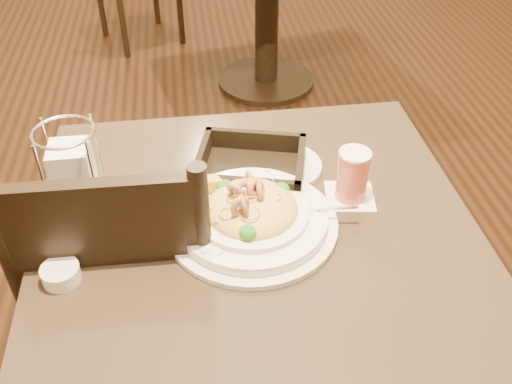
{
  "coord_description": "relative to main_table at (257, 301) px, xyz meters",
  "views": [
    {
      "loc": [
        -0.12,
        -0.84,
        1.51
      ],
      "look_at": [
        0.0,
        0.02,
        0.8
      ],
      "focal_mm": 40.0,
      "sensor_mm": 36.0,
      "label": 1
    }
  ],
  "objects": [
    {
      "name": "butter_ramekin",
      "position": [
        -0.38,
        -0.09,
        0.24
      ],
      "size": [
        0.07,
        0.07,
        0.03
      ],
      "primitive_type": "cylinder",
      "rotation": [
        0.0,
        0.0,
        0.03
      ],
      "color": "white",
      "rests_on": "main_table"
    },
    {
      "name": "napkin_caddy",
      "position": [
        -0.36,
        0.12,
        0.31
      ],
      "size": [
        0.12,
        0.12,
        0.2
      ],
      "rotation": [
        0.0,
        0.0,
        -0.1
      ],
      "color": "silver",
      "rests_on": "main_table"
    },
    {
      "name": "side_plate",
      "position": [
        0.09,
        0.2,
        0.23
      ],
      "size": [
        0.23,
        0.23,
        0.01
      ],
      "primitive_type": "cylinder",
      "rotation": [
        0.0,
        0.0,
        0.4
      ],
      "color": "white",
      "rests_on": "main_table"
    },
    {
      "name": "drink_glass",
      "position": [
        0.21,
        0.07,
        0.29
      ],
      "size": [
        0.12,
        0.12,
        0.12
      ],
      "rotation": [
        0.0,
        0.0,
        -0.15
      ],
      "color": "white",
      "rests_on": "main_table"
    },
    {
      "name": "main_table",
      "position": [
        0.0,
        0.0,
        0.0
      ],
      "size": [
        0.9,
        0.9,
        0.72
      ],
      "color": "black",
      "rests_on": "ground"
    },
    {
      "name": "dining_chair_near",
      "position": [
        -0.29,
        0.08,
        0.0
      ],
      "size": [
        0.43,
        0.43,
        0.93
      ],
      "rotation": [
        0.0,
        0.0,
        3.12
      ],
      "color": "black",
      "rests_on": "ground"
    },
    {
      "name": "bread_basket",
      "position": [
        0.01,
        0.17,
        0.25
      ],
      "size": [
        0.28,
        0.25,
        0.06
      ],
      "rotation": [
        0.0,
        0.0,
        -0.26
      ],
      "color": "black",
      "rests_on": "main_table"
    },
    {
      "name": "pasta_bowl",
      "position": [
        -0.01,
        0.01,
        0.26
      ],
      "size": [
        0.39,
        0.35,
        0.11
      ],
      "rotation": [
        0.0,
        0.0,
        -0.29
      ],
      "color": "white",
      "rests_on": "main_table"
    }
  ]
}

